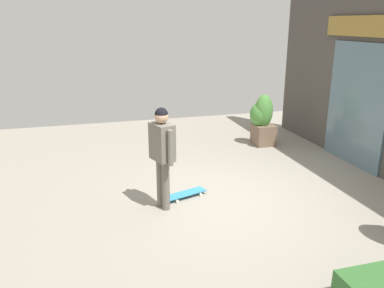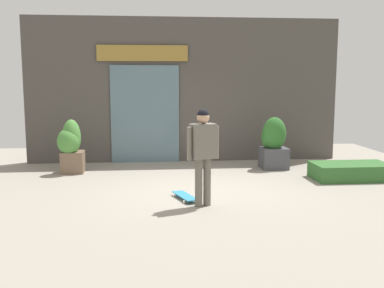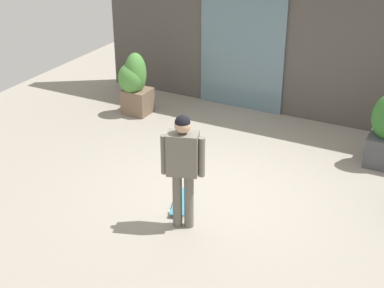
% 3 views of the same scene
% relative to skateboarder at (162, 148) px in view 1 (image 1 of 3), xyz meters
% --- Properties ---
extents(ground_plane, '(12.00, 12.00, 0.00)m').
position_rel_skateboarder_xyz_m(ground_plane, '(0.03, 1.14, -1.02)').
color(ground_plane, gray).
extents(skateboarder, '(0.56, 0.38, 1.67)m').
position_rel_skateboarder_xyz_m(skateboarder, '(0.00, 0.00, 0.00)').
color(skateboarder, '#666056').
rests_on(skateboarder, ground_plane).
extents(skateboard, '(0.44, 0.78, 0.08)m').
position_rel_skateboarder_xyz_m(skateboard, '(-0.27, 0.45, -0.96)').
color(skateboard, teal).
rests_on(skateboard, ground_plane).
extents(planter_box_left, '(0.58, 0.57, 1.25)m').
position_rel_skateboarder_xyz_m(planter_box_left, '(-2.71, 3.03, -0.39)').
color(planter_box_left, brown).
rests_on(planter_box_left, ground_plane).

